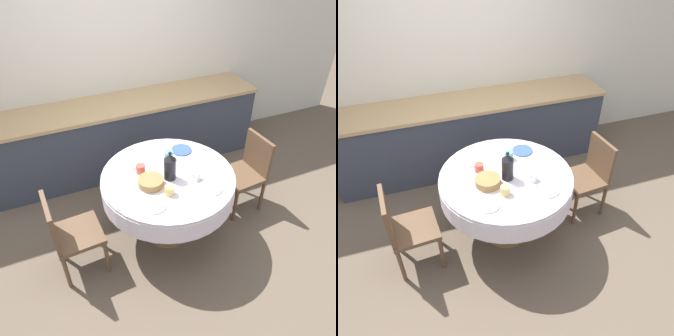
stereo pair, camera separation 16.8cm
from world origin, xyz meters
TOP-DOWN VIEW (x-y plane):
  - ground_plane at (0.00, 0.00)m, footprint 12.00×12.00m
  - wall_back at (0.00, 1.61)m, footprint 7.00×0.05m
  - kitchen_counter at (0.00, 1.28)m, footprint 3.24×0.64m
  - dining_table at (0.00, 0.00)m, footprint 1.21×1.21m
  - chair_left at (0.94, 0.08)m, footprint 0.43×0.43m
  - chair_right at (-0.94, -0.06)m, footprint 0.43×0.43m
  - plate_near_left at (-0.26, -0.31)m, footprint 0.20×0.20m
  - cup_near_left at (-0.09, -0.23)m, footprint 0.08×0.08m
  - plate_near_right at (0.26, -0.31)m, footprint 0.20×0.20m
  - cup_near_right at (0.20, -0.14)m, footprint 0.08×0.08m
  - plate_far_left at (-0.27, 0.30)m, footprint 0.20×0.20m
  - cup_far_left at (-0.21, 0.13)m, footprint 0.08×0.08m
  - plate_far_right at (0.27, 0.30)m, footprint 0.20×0.20m
  - cup_far_right at (0.10, 0.23)m, footprint 0.08×0.08m
  - coffee_carafe at (-0.00, -0.04)m, footprint 0.11×0.11m
  - bread_basket at (-0.19, -0.07)m, footprint 0.22×0.22m

SIDE VIEW (x-z plane):
  - ground_plane at x=0.00m, z-range 0.00..0.00m
  - kitchen_counter at x=0.00m, z-range 0.00..0.89m
  - chair_left at x=0.94m, z-range 0.05..0.89m
  - chair_right at x=-0.94m, z-range 0.05..0.89m
  - dining_table at x=0.00m, z-range 0.25..0.99m
  - plate_near_left at x=-0.26m, z-range 0.75..0.76m
  - plate_near_right at x=0.26m, z-range 0.75..0.76m
  - plate_far_left at x=-0.27m, z-range 0.75..0.76m
  - plate_far_right at x=0.27m, z-range 0.75..0.76m
  - bread_basket at x=-0.19m, z-range 0.75..0.82m
  - cup_near_left at x=-0.09m, z-range 0.75..0.83m
  - cup_near_right at x=0.20m, z-range 0.75..0.83m
  - cup_far_left at x=-0.21m, z-range 0.75..0.83m
  - cup_far_right at x=0.10m, z-range 0.75..0.83m
  - coffee_carafe at x=0.00m, z-range 0.73..1.01m
  - wall_back at x=0.00m, z-range 0.00..2.60m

